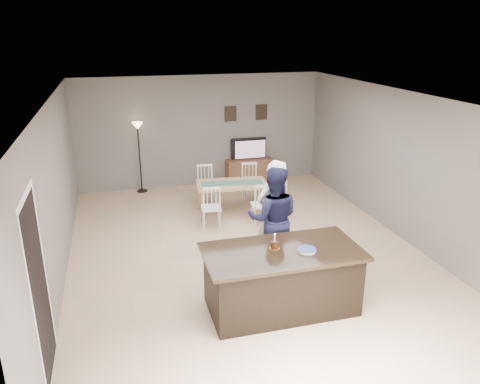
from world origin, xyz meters
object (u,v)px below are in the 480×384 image
object	(u,v)px
kitchen_island	(282,279)
television	(249,149)
man	(273,219)
floor_lamp	(138,138)
birthday_cake	(275,245)
plate_stack	(307,250)
tv_console	(250,171)
dining_table	(232,189)
woman	(274,213)

from	to	relation	value
kitchen_island	television	xyz separation A→B (m)	(1.20, 5.64, 0.41)
man	floor_lamp	bearing A→B (deg)	-50.46
floor_lamp	man	bearing A→B (deg)	-68.00
television	man	distance (m)	4.58
television	birthday_cake	size ratio (longest dim) A/B	4.07
floor_lamp	birthday_cake	bearing A→B (deg)	-75.44
birthday_cake	plate_stack	size ratio (longest dim) A/B	0.90
birthday_cake	plate_stack	world-z (taller)	birthday_cake
tv_console	plate_stack	size ratio (longest dim) A/B	4.79
kitchen_island	tv_console	xyz separation A→B (m)	(1.20, 5.57, -0.15)
kitchen_island	plate_stack	distance (m)	0.57
television	plate_stack	size ratio (longest dim) A/B	3.65
man	plate_stack	distance (m)	1.28
man	television	bearing A→B (deg)	-84.15
television	birthday_cake	bearing A→B (deg)	76.96
kitchen_island	television	size ratio (longest dim) A/B	2.35
plate_stack	dining_table	size ratio (longest dim) A/B	0.14
television	man	world-z (taller)	man
tv_console	birthday_cake	distance (m)	5.68
dining_table	floor_lamp	size ratio (longest dim) A/B	1.06
kitchen_island	tv_console	size ratio (longest dim) A/B	1.79
floor_lamp	kitchen_island	bearing A→B (deg)	-74.79
tv_console	floor_lamp	distance (m)	2.90
floor_lamp	television	bearing A→B (deg)	1.05
dining_table	tv_console	bearing A→B (deg)	70.16
plate_stack	kitchen_island	bearing A→B (deg)	158.52
woman	floor_lamp	distance (m)	4.65
tv_console	dining_table	world-z (taller)	dining_table
kitchen_island	dining_table	size ratio (longest dim) A/B	1.20
kitchen_island	tv_console	world-z (taller)	kitchen_island
plate_stack	floor_lamp	bearing A→B (deg)	107.72
floor_lamp	tv_console	bearing A→B (deg)	-0.42
television	kitchen_island	bearing A→B (deg)	77.99
kitchen_island	television	bearing A→B (deg)	77.99
plate_stack	birthday_cake	bearing A→B (deg)	153.05
birthday_cake	plate_stack	bearing A→B (deg)	-26.95
birthday_cake	tv_console	bearing A→B (deg)	76.80
man	floor_lamp	xyz separation A→B (m)	(-1.79, 4.44, 0.44)
tv_console	television	distance (m)	0.57
birthday_cake	floor_lamp	distance (m)	5.70
woman	floor_lamp	world-z (taller)	woman
woman	man	xyz separation A→B (m)	(-0.07, -0.20, -0.02)
kitchen_island	television	world-z (taller)	television
man	floor_lamp	size ratio (longest dim) A/B	1.03
television	tv_console	bearing A→B (deg)	90.00
woman	man	world-z (taller)	woman
man	birthday_cake	world-z (taller)	man
plate_stack	floor_lamp	size ratio (longest dim) A/B	0.15
man	dining_table	distance (m)	2.47
tv_console	woman	bearing A→B (deg)	-101.43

